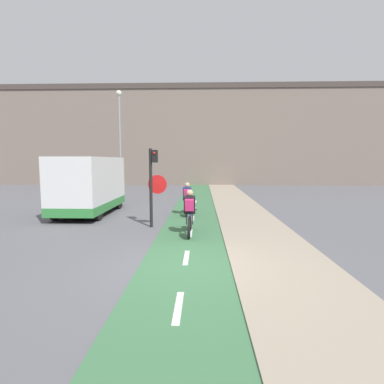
% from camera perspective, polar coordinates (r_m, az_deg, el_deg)
% --- Properties ---
extents(ground_plane, '(120.00, 120.00, 0.00)m').
position_cam_1_polar(ground_plane, '(7.05, -1.30, -13.80)').
color(ground_plane, '#5B5B60').
extents(bike_lane, '(2.07, 60.00, 0.02)m').
position_cam_1_polar(bike_lane, '(7.05, -1.30, -13.71)').
color(bike_lane, '#3D7047').
rests_on(bike_lane, ground_plane).
extents(sidewalk_strip, '(2.40, 60.00, 0.05)m').
position_cam_1_polar(sidewalk_strip, '(7.27, 17.07, -13.23)').
color(sidewalk_strip, gray).
rests_on(sidewalk_strip, ground_plane).
extents(building_row_background, '(60.00, 5.20, 9.65)m').
position_cam_1_polar(building_row_background, '(31.52, 1.25, 10.47)').
color(building_row_background, slate).
rests_on(building_row_background, ground_plane).
extents(traffic_light_pole, '(0.67, 0.25, 2.81)m').
position_cam_1_polar(traffic_light_pole, '(10.70, -7.39, 2.56)').
color(traffic_light_pole, black).
rests_on(traffic_light_pole, ground_plane).
extents(street_lamp_far, '(0.36, 0.36, 6.81)m').
position_cam_1_polar(street_lamp_far, '(20.09, -13.60, 10.92)').
color(street_lamp_far, gray).
rests_on(street_lamp_far, ground_plane).
extents(cyclist_near, '(0.46, 1.77, 1.47)m').
position_cam_1_polar(cyclist_near, '(9.61, -0.45, -4.07)').
color(cyclist_near, black).
rests_on(cyclist_near, ground_plane).
extents(cyclist_far, '(0.46, 1.74, 1.44)m').
position_cam_1_polar(cyclist_far, '(13.09, -0.92, -1.41)').
color(cyclist_far, black).
rests_on(cyclist_far, ground_plane).
extents(van, '(1.96, 4.58, 2.54)m').
position_cam_1_polar(van, '(14.10, -18.94, 1.05)').
color(van, silver).
rests_on(van, ground_plane).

